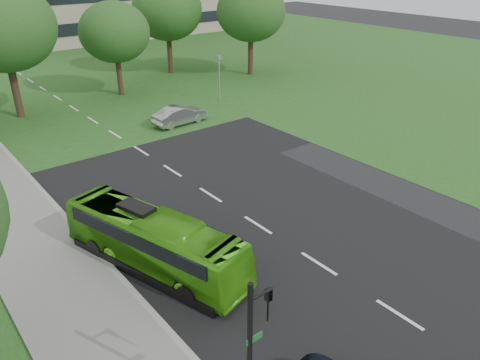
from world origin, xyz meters
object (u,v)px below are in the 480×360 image
(tree_park_b, at_px, (2,27))
(tree_park_e, at_px, (251,12))
(sedan, at_px, (180,115))
(tree_park_d, at_px, (167,10))
(tree_park_c, at_px, (114,32))
(traffic_light, at_px, (254,346))
(camera_pole, at_px, (219,72))
(bus, at_px, (154,241))

(tree_park_b, height_order, tree_park_e, tree_park_b)
(sedan, bearing_deg, tree_park_d, -32.48)
(tree_park_b, bearing_deg, sedan, -46.27)
(tree_park_c, bearing_deg, traffic_light, -109.92)
(tree_park_e, bearing_deg, tree_park_b, 178.79)
(tree_park_d, height_order, camera_pole, tree_park_d)
(tree_park_d, relative_size, sedan, 2.22)
(bus, bearing_deg, camera_pole, 31.18)
(tree_park_e, bearing_deg, bus, -136.41)
(tree_park_e, bearing_deg, tree_park_d, 137.29)
(bus, bearing_deg, tree_park_c, 51.19)
(tree_park_c, height_order, camera_pole, tree_park_c)
(tree_park_e, distance_m, sedan, 18.01)
(camera_pole, bearing_deg, bus, -109.41)
(traffic_light, bearing_deg, tree_park_d, 62.99)
(tree_park_d, distance_m, sedan, 17.93)
(tree_park_e, xyz_separation_m, sedan, (-14.52, -9.00, -5.70))
(tree_park_d, distance_m, traffic_light, 43.05)
(tree_park_d, relative_size, camera_pole, 2.41)
(tree_park_c, height_order, tree_park_d, tree_park_d)
(tree_park_c, distance_m, tree_park_e, 14.49)
(tree_park_c, xyz_separation_m, traffic_light, (-12.12, -33.44, -2.60))
(tree_park_b, relative_size, bus, 1.16)
(tree_park_c, relative_size, traffic_light, 1.62)
(tree_park_d, bearing_deg, bus, -122.08)
(bus, xyz_separation_m, sedan, (10.46, 14.78, -0.53))
(camera_pole, bearing_deg, traffic_light, -101.32)
(tree_park_b, bearing_deg, traffic_light, -95.11)
(sedan, relative_size, camera_pole, 1.09)
(tree_park_c, xyz_separation_m, tree_park_d, (8.02, 4.45, 0.91))
(traffic_light, xyz_separation_m, camera_pole, (17.99, 26.00, -0.41))
(bus, relative_size, camera_pole, 2.23)
(tree_park_d, distance_m, bus, 35.41)
(bus, xyz_separation_m, camera_pole, (16.45, 17.78, 1.33))
(bus, relative_size, traffic_light, 1.75)
(tree_park_b, bearing_deg, tree_park_e, -1.21)
(tree_park_c, xyz_separation_m, tree_park_e, (14.40, -1.44, 0.83))
(bus, distance_m, sedan, 18.11)
(tree_park_c, relative_size, tree_park_d, 0.86)
(tree_park_c, bearing_deg, sedan, -90.68)
(bus, height_order, traffic_light, traffic_light)
(tree_park_b, relative_size, camera_pole, 2.60)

